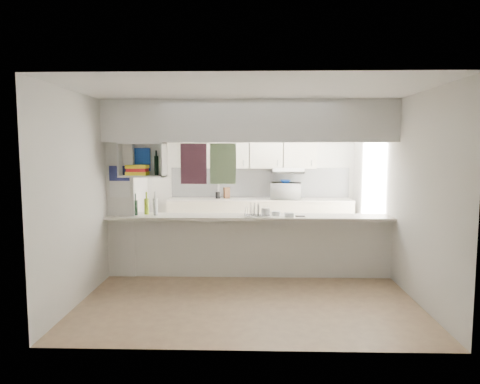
{
  "coord_description": "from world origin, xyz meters",
  "views": [
    {
      "loc": [
        0.04,
        -6.29,
        1.92
      ],
      "look_at": [
        -0.15,
        0.5,
        1.22
      ],
      "focal_mm": 32.0,
      "sensor_mm": 36.0,
      "label": 1
    }
  ],
  "objects_px": {
    "wine_bottles": "(146,206)",
    "microwave": "(286,191)",
    "bowl": "(285,181)",
    "dish_rack": "(257,211)"
  },
  "relations": [
    {
      "from": "dish_rack",
      "to": "wine_bottles",
      "type": "distance_m",
      "value": 1.66
    },
    {
      "from": "bowl",
      "to": "dish_rack",
      "type": "relative_size",
      "value": 0.58
    },
    {
      "from": "bowl",
      "to": "wine_bottles",
      "type": "bearing_deg",
      "value": -137.46
    },
    {
      "from": "microwave",
      "to": "wine_bottles",
      "type": "xyz_separation_m",
      "value": [
        -2.26,
        -2.08,
        -0.03
      ]
    },
    {
      "from": "bowl",
      "to": "wine_bottles",
      "type": "xyz_separation_m",
      "value": [
        -2.24,
        -2.06,
        -0.22
      ]
    },
    {
      "from": "microwave",
      "to": "dish_rack",
      "type": "height_order",
      "value": "microwave"
    },
    {
      "from": "microwave",
      "to": "dish_rack",
      "type": "relative_size",
      "value": 1.51
    },
    {
      "from": "microwave",
      "to": "bowl",
      "type": "bearing_deg",
      "value": 59.8
    },
    {
      "from": "bowl",
      "to": "wine_bottles",
      "type": "relative_size",
      "value": 0.61
    },
    {
      "from": "wine_bottles",
      "to": "microwave",
      "type": "bearing_deg",
      "value": 42.62
    }
  ]
}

